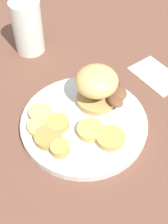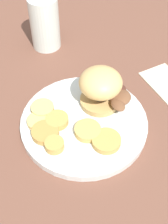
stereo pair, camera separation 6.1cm
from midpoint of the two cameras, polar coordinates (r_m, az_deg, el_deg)
The scene contains 12 objects.
ground_plane at distance 0.65m, azimuth 2.71°, elevation -2.66°, with size 4.00×4.00×0.00m, color brown.
dinner_plate at distance 0.64m, azimuth 2.75°, elevation -2.10°, with size 0.26×0.26×0.02m.
sandwich at distance 0.63m, azimuth 6.17°, elevation 4.33°, with size 0.09×0.11×0.09m.
potato_round_0 at distance 0.60m, azimuth 7.05°, elevation -5.44°, with size 0.06×0.06×0.01m, color tan.
potato_round_1 at distance 0.61m, azimuth 3.56°, elevation -3.58°, with size 0.05×0.05×0.01m, color tan.
potato_round_2 at distance 0.62m, azimuth -2.15°, elevation -1.66°, with size 0.05×0.05×0.01m, color tan.
potato_round_3 at distance 0.62m, azimuth -5.51°, elevation -1.87°, with size 0.05×0.05×0.01m, color #DBB766.
potato_round_4 at distance 0.64m, azimuth -4.92°, elevation 0.47°, with size 0.05×0.05×0.01m, color #DBB766.
potato_round_5 at distance 0.59m, azimuth -2.46°, elevation -6.18°, with size 0.04×0.04×0.02m, color tan.
potato_round_6 at distance 0.60m, azimuth -4.25°, elevation -3.93°, with size 0.05×0.05×0.01m, color #BC8942.
drinking_glass at distance 0.80m, azimuth -4.97°, elevation 15.84°, with size 0.07×0.07×0.13m.
napkin at distance 0.76m, azimuth 17.24°, elevation 4.91°, with size 0.12×0.08×0.01m, color beige.
Camera 2 is at (0.40, 0.01, 0.51)m, focal length 50.00 mm.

